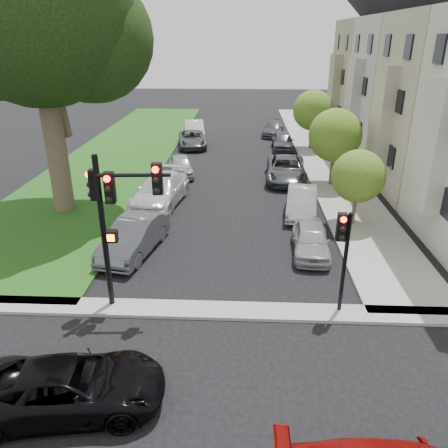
{
  "coord_description": "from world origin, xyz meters",
  "views": [
    {
      "loc": [
        0.72,
        -10.53,
        8.73
      ],
      "look_at": [
        0.0,
        5.0,
        2.0
      ],
      "focal_mm": 35.0,
      "sensor_mm": 36.0,
      "label": 1
    }
  ],
  "objects_px": {
    "car_cross_near": "(69,387)",
    "car_parked_7": "(181,166)",
    "small_tree_a": "(358,176)",
    "car_parked_1": "(302,202)",
    "car_parked_9": "(194,130)",
    "car_parked_0": "(311,239)",
    "car_parked_8": "(192,139)",
    "eucalyptus": "(33,5)",
    "traffic_signal_main": "(114,206)",
    "car_parked_3": "(283,141)",
    "car_parked_4": "(273,129)",
    "car_parked_6": "(160,191)",
    "car_parked_2": "(286,169)",
    "traffic_signal_secondary": "(343,245)",
    "small_tree_c": "(313,110)",
    "small_tree_b": "(335,135)",
    "car_parked_5": "(134,237)"
  },
  "relations": [
    {
      "from": "car_parked_0",
      "to": "traffic_signal_main",
      "type": "bearing_deg",
      "value": -144.25
    },
    {
      "from": "car_parked_1",
      "to": "car_parked_8",
      "type": "bearing_deg",
      "value": 124.3
    },
    {
      "from": "small_tree_c",
      "to": "car_parked_9",
      "type": "bearing_deg",
      "value": 158.65
    },
    {
      "from": "car_parked_2",
      "to": "car_parked_9",
      "type": "relative_size",
      "value": 1.13
    },
    {
      "from": "car_cross_near",
      "to": "car_parked_7",
      "type": "bearing_deg",
      "value": -9.02
    },
    {
      "from": "traffic_signal_secondary",
      "to": "car_parked_8",
      "type": "xyz_separation_m",
      "value": [
        -7.62,
        23.83,
        -1.89
      ]
    },
    {
      "from": "car_parked_2",
      "to": "car_parked_0",
      "type": "bearing_deg",
      "value": -86.13
    },
    {
      "from": "car_parked_0",
      "to": "car_parked_6",
      "type": "xyz_separation_m",
      "value": [
        -7.55,
        5.62,
        0.16
      ]
    },
    {
      "from": "car_parked_2",
      "to": "car_parked_6",
      "type": "xyz_separation_m",
      "value": [
        -7.36,
        -4.81,
        0.06
      ]
    },
    {
      "from": "small_tree_b",
      "to": "car_parked_3",
      "type": "bearing_deg",
      "value": 103.53
    },
    {
      "from": "small_tree_b",
      "to": "car_parked_9",
      "type": "bearing_deg",
      "value": 126.86
    },
    {
      "from": "small_tree_a",
      "to": "car_parked_1",
      "type": "relative_size",
      "value": 0.9
    },
    {
      "from": "traffic_signal_secondary",
      "to": "car_parked_5",
      "type": "bearing_deg",
      "value": 152.58
    },
    {
      "from": "car_parked_2",
      "to": "car_parked_4",
      "type": "height_order",
      "value": "car_parked_2"
    },
    {
      "from": "car_parked_7",
      "to": "car_parked_0",
      "type": "bearing_deg",
      "value": -69.28
    },
    {
      "from": "car_parked_1",
      "to": "car_parked_9",
      "type": "relative_size",
      "value": 0.89
    },
    {
      "from": "small_tree_a",
      "to": "small_tree_b",
      "type": "xyz_separation_m",
      "value": [
        -0.0,
        6.24,
        0.65
      ]
    },
    {
      "from": "small_tree_b",
      "to": "traffic_signal_main",
      "type": "relative_size",
      "value": 0.89
    },
    {
      "from": "car_parked_9",
      "to": "car_parked_1",
      "type": "bearing_deg",
      "value": -76.17
    },
    {
      "from": "car_cross_near",
      "to": "car_parked_8",
      "type": "xyz_separation_m",
      "value": [
        -0.13,
        28.35,
        0.01
      ]
    },
    {
      "from": "car_cross_near",
      "to": "car_parked_2",
      "type": "height_order",
      "value": "car_parked_2"
    },
    {
      "from": "car_parked_9",
      "to": "car_parked_3",
      "type": "bearing_deg",
      "value": -35.82
    },
    {
      "from": "small_tree_a",
      "to": "car_parked_6",
      "type": "xyz_separation_m",
      "value": [
        -10.07,
        2.49,
        -1.74
      ]
    },
    {
      "from": "small_tree_b",
      "to": "car_parked_2",
      "type": "height_order",
      "value": "small_tree_b"
    },
    {
      "from": "car_parked_4",
      "to": "car_parked_9",
      "type": "xyz_separation_m",
      "value": [
        -7.29,
        -1.56,
        0.15
      ]
    },
    {
      "from": "small_tree_b",
      "to": "eucalyptus",
      "type": "bearing_deg",
      "value": -161.88
    },
    {
      "from": "car_parked_8",
      "to": "eucalyptus",
      "type": "bearing_deg",
      "value": -118.65
    },
    {
      "from": "eucalyptus",
      "to": "small_tree_a",
      "type": "bearing_deg",
      "value": -4.83
    },
    {
      "from": "eucalyptus",
      "to": "car_parked_2",
      "type": "relative_size",
      "value": 2.72
    },
    {
      "from": "small_tree_b",
      "to": "car_parked_9",
      "type": "relative_size",
      "value": 1.01
    },
    {
      "from": "traffic_signal_main",
      "to": "car_parked_5",
      "type": "relative_size",
      "value": 1.18
    },
    {
      "from": "car_parked_4",
      "to": "car_parked_6",
      "type": "distance_m",
      "value": 20.11
    },
    {
      "from": "small_tree_b",
      "to": "car_parked_3",
      "type": "xyz_separation_m",
      "value": [
        -2.28,
        9.48,
        -2.48
      ]
    },
    {
      "from": "traffic_signal_main",
      "to": "car_parked_4",
      "type": "height_order",
      "value": "traffic_signal_main"
    },
    {
      "from": "small_tree_c",
      "to": "car_parked_7",
      "type": "xyz_separation_m",
      "value": [
        -9.72,
        -7.61,
        -2.54
      ]
    },
    {
      "from": "small_tree_a",
      "to": "traffic_signal_secondary",
      "type": "distance_m",
      "value": 7.9
    },
    {
      "from": "car_parked_2",
      "to": "car_parked_9",
      "type": "height_order",
      "value": "car_parked_9"
    },
    {
      "from": "car_parked_5",
      "to": "car_parked_9",
      "type": "distance_m",
      "value": 23.13
    },
    {
      "from": "car_parked_2",
      "to": "car_parked_9",
      "type": "bearing_deg",
      "value": 123.53
    },
    {
      "from": "car_cross_near",
      "to": "car_parked_8",
      "type": "height_order",
      "value": "car_parked_8"
    },
    {
      "from": "car_parked_6",
      "to": "car_parked_8",
      "type": "height_order",
      "value": "car_parked_6"
    },
    {
      "from": "small_tree_a",
      "to": "traffic_signal_secondary",
      "type": "xyz_separation_m",
      "value": [
        -2.25,
        -7.57,
        0.01
      ]
    },
    {
      "from": "car_parked_2",
      "to": "car_parked_4",
      "type": "bearing_deg",
      "value": 93.04
    },
    {
      "from": "small_tree_b",
      "to": "car_parked_6",
      "type": "height_order",
      "value": "small_tree_b"
    },
    {
      "from": "traffic_signal_secondary",
      "to": "car_parked_2",
      "type": "relative_size",
      "value": 0.68
    },
    {
      "from": "small_tree_b",
      "to": "car_parked_2",
      "type": "xyz_separation_m",
      "value": [
        -2.72,
        1.07,
        -2.45
      ]
    },
    {
      "from": "traffic_signal_main",
      "to": "car_parked_2",
      "type": "height_order",
      "value": "traffic_signal_main"
    },
    {
      "from": "car_parked_1",
      "to": "car_parked_7",
      "type": "distance_m",
      "value": 9.95
    },
    {
      "from": "car_parked_9",
      "to": "car_parked_0",
      "type": "bearing_deg",
      "value": -80.61
    },
    {
      "from": "traffic_signal_main",
      "to": "car_parked_3",
      "type": "height_order",
      "value": "traffic_signal_main"
    }
  ]
}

